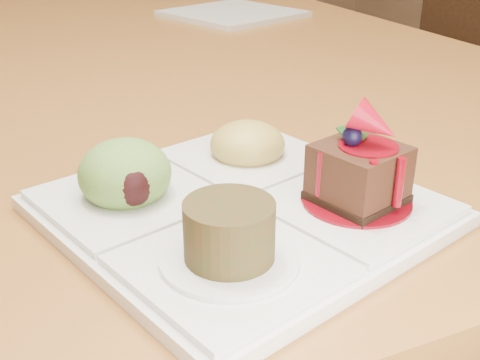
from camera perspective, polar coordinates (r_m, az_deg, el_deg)
name	(u,v)px	position (r m, az deg, el deg)	size (l,w,h in m)	color
ground	(184,345)	(1.54, -5.37, -15.27)	(6.00, 6.00, 0.00)	brown
dining_table	(170,72)	(1.21, -6.68, 10.10)	(1.00, 1.80, 0.75)	brown
chair_right	(450,97)	(1.86, 19.28, 7.44)	(0.45, 0.45, 0.83)	black
sampler_plate	(235,193)	(0.51, -0.53, -1.24)	(0.35, 0.35, 0.11)	silver
second_plate	(233,14)	(1.42, -0.67, 15.50)	(0.26, 0.26, 0.01)	silver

